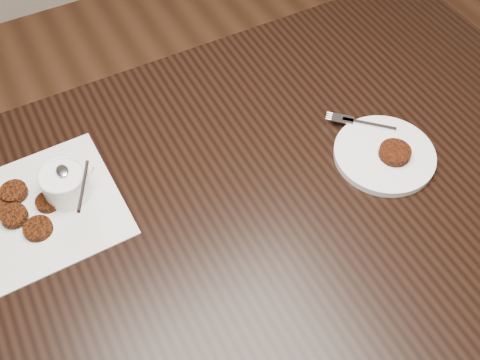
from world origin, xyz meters
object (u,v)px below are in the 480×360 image
napkin (43,209)px  plate_with_patty (385,152)px  sauce_ramekin (61,174)px  table (262,278)px

napkin → plate_with_patty: plate_with_patty is taller
sauce_ramekin → plate_with_patty: size_ratio=0.60×
table → plate_with_patty: bearing=-7.2°
table → sauce_ramekin: size_ratio=11.60×
sauce_ramekin → plate_with_patty: (0.62, -0.22, -0.05)m
napkin → table: bearing=-22.7°
napkin → sauce_ramekin: (0.06, 0.01, 0.07)m
napkin → plate_with_patty: bearing=-16.9°
sauce_ramekin → plate_with_patty: bearing=-19.4°
napkin → sauce_ramekin: size_ratio=2.28×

